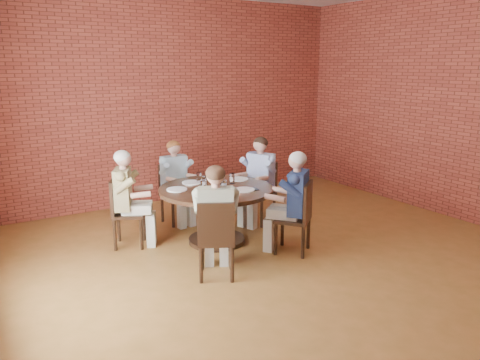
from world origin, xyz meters
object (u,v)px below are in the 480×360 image
diner_d (216,222)px  smartphone (255,189)px  diner_b (176,183)px  chair_a (261,189)px  diner_c (128,199)px  diner_a (259,181)px  chair_b (174,190)px  chair_c (123,210)px  dining_table (216,204)px  chair_e (299,215)px  diner_e (293,203)px  chair_d (216,237)px

diner_d → smartphone: diner_d is taller
diner_d → diner_b: bearing=-72.3°
chair_a → diner_c: (-2.01, 0.09, 0.13)m
diner_a → chair_b: diner_a is taller
diner_a → chair_b: bearing=-146.3°
chair_b → chair_c: size_ratio=0.98×
dining_table → chair_a: chair_a is taller
chair_e → smartphone: (-0.32, 0.51, 0.26)m
diner_c → smartphone: size_ratio=9.86×
chair_a → diner_b: diner_b is taller
diner_c → smartphone: bearing=-94.9°
dining_table → diner_c: 1.14m
dining_table → diner_c: size_ratio=1.18×
diner_b → smartphone: size_ratio=9.64×
chair_a → chair_c: 2.08m
diner_c → chair_a: bearing=-66.6°
chair_c → chair_e: size_ratio=0.99×
smartphone → chair_b: bearing=118.1°
dining_table → diner_a: size_ratio=1.16×
diner_e → diner_a: bearing=-142.5°
diner_b → diner_d: (-0.39, -1.92, 0.02)m
chair_e → dining_table: bearing=-90.0°
chair_d → diner_e: bearing=-142.5°
chair_a → diner_d: size_ratio=0.72×
diner_c → chair_e: bearing=-102.3°
chair_b → diner_a: bearing=-40.6°
dining_table → chair_e: chair_e is taller
diner_c → chair_e: size_ratio=1.38×
diner_b → diner_c: diner_c is taller
dining_table → chair_c: bearing=154.1°
chair_b → chair_d: bearing=-107.9°
chair_b → chair_e: bearing=-73.5°
chair_a → chair_e: bearing=-35.5°
diner_b → diner_c: (-0.90, -0.52, 0.01)m
dining_table → chair_e: 1.10m
chair_d → diner_d: 0.16m
chair_a → diner_c: size_ratio=0.72×
dining_table → chair_b: 1.09m
chair_c → diner_e: size_ratio=0.70×
diner_d → chair_b: bearing=-71.7°
chair_d → diner_c: bearing=-42.8°
chair_a → chair_c: size_ratio=1.01×
diner_b → diner_d: 1.95m
chair_b → diner_c: size_ratio=0.70×
diner_b → diner_e: (0.76, -1.81, 0.03)m
dining_table → chair_d: size_ratio=1.65×
dining_table → diner_a: diner_a is taller
diner_e → diner_b: bearing=-106.4°
chair_a → diner_b: 1.27m
chair_a → chair_d: 2.06m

